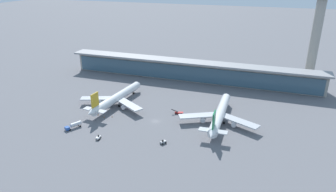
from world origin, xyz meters
TOP-DOWN VIEW (x-y plane):
  - ground_plane at (0.00, 0.00)m, footprint 1200.00×1200.00m
  - airliner_left_stand at (-30.15, 12.52)m, footprint 42.71×55.83m
  - airliner_centre_stand at (32.80, 10.32)m, footprint 42.93×55.73m
  - service_truck_near_nose_blue at (-37.25, -20.82)m, footprint 6.01×8.65m
  - service_truck_under_wing_white at (-19.42, -26.63)m, footprint 1.95×3.00m
  - service_truck_mid_apron_grey at (11.69, -20.39)m, footprint 2.96×3.33m
  - service_truck_by_tail_red at (9.02, 13.12)m, footprint 6.94×2.81m
  - terminal_building at (0.00, 70.82)m, footprint 187.24×12.80m
  - control_tower at (82.21, 94.00)m, footprint 12.00×12.00m
  - safety_cone_alpha at (-24.86, -3.00)m, footprint 0.62×0.62m
  - safety_cone_bravo at (-33.56, -3.19)m, footprint 0.62×0.62m
  - safety_cone_charlie at (-28.68, -4.97)m, footprint 0.62×0.62m

SIDE VIEW (x-z plane):
  - ground_plane at x=0.00m, z-range 0.00..0.00m
  - safety_cone_alpha at x=-24.86m, z-range -0.03..0.67m
  - safety_cone_bravo at x=-33.56m, z-range -0.03..0.67m
  - safety_cone_charlie at x=-28.68m, z-range -0.03..0.67m
  - service_truck_by_tail_red at x=9.02m, z-range -0.54..2.16m
  - service_truck_under_wing_white at x=-19.42m, z-range -0.15..1.90m
  - service_truck_mid_apron_grey at x=11.69m, z-range -0.15..1.90m
  - service_truck_near_nose_blue at x=-37.25m, z-range 0.23..3.18m
  - airliner_left_stand at x=-30.15m, z-range -2.75..12.11m
  - airliner_centre_stand at x=32.80m, z-range -2.75..12.11m
  - terminal_building at x=0.00m, z-range 0.27..15.47m
  - control_tower at x=82.21m, z-range 3.24..74.49m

